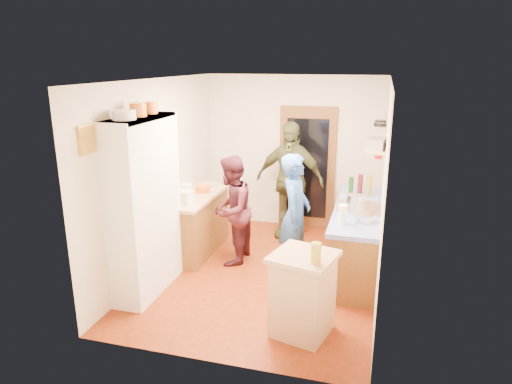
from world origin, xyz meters
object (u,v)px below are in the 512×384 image
at_px(hutch_body, 145,207).
at_px(person_left, 234,210).
at_px(right_counter_base, 356,240).
at_px(person_hob, 297,216).
at_px(island_base, 303,296).
at_px(person_back, 290,181).

xyz_separation_m(hutch_body, person_left, (0.79, 1.09, -0.32)).
height_order(right_counter_base, person_hob, person_hob).
distance_m(person_hob, person_left, 0.95).
height_order(hutch_body, right_counter_base, hutch_body).
distance_m(right_counter_base, island_base, 1.82).
bearing_deg(person_back, person_left, -111.21).
bearing_deg(person_left, person_hob, 82.12).
height_order(island_base, person_left, person_left).
distance_m(hutch_body, person_back, 2.63).
bearing_deg(person_left, person_back, 154.99).
bearing_deg(person_hob, person_back, 15.19).
distance_m(island_base, person_hob, 1.49).
relative_size(hutch_body, person_left, 1.40).
relative_size(hutch_body, island_base, 2.56).
bearing_deg(right_counter_base, person_back, 140.09).
height_order(hutch_body, person_hob, hutch_body).
relative_size(right_counter_base, person_back, 1.15).
relative_size(island_base, person_left, 0.55).
distance_m(hutch_body, person_left, 1.38).
bearing_deg(hutch_body, person_hob, 28.50).
xyz_separation_m(hutch_body, island_base, (2.05, -0.46, -0.67)).
xyz_separation_m(right_counter_base, person_left, (-1.71, -0.21, 0.36)).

